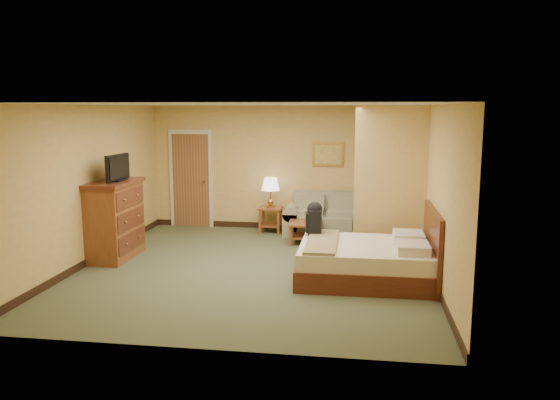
% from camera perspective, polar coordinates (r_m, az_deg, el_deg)
% --- Properties ---
extents(floor, '(6.00, 6.00, 0.00)m').
position_cam_1_polar(floor, '(8.83, -2.68, -7.17)').
color(floor, '#4A5034').
rests_on(floor, ground).
extents(ceiling, '(6.00, 6.00, 0.00)m').
position_cam_1_polar(ceiling, '(8.46, -2.82, 9.95)').
color(ceiling, white).
rests_on(ceiling, back_wall).
extents(back_wall, '(5.50, 0.02, 2.60)m').
position_cam_1_polar(back_wall, '(11.49, 0.09, 3.36)').
color(back_wall, tan).
rests_on(back_wall, floor).
extents(left_wall, '(0.02, 6.00, 2.60)m').
position_cam_1_polar(left_wall, '(9.46, -19.33, 1.48)').
color(left_wall, tan).
rests_on(left_wall, floor).
extents(right_wall, '(0.02, 6.00, 2.60)m').
position_cam_1_polar(right_wall, '(8.48, 15.83, 0.78)').
color(right_wall, tan).
rests_on(right_wall, floor).
extents(partition, '(1.20, 0.15, 2.60)m').
position_cam_1_polar(partition, '(9.33, 11.44, 1.73)').
color(partition, tan).
rests_on(partition, floor).
extents(door, '(0.94, 0.16, 2.10)m').
position_cam_1_polar(door, '(11.92, -9.27, 2.16)').
color(door, beige).
rests_on(door, floor).
extents(baseboard, '(5.50, 0.02, 0.12)m').
position_cam_1_polar(baseboard, '(11.68, 0.08, -2.71)').
color(baseboard, black).
rests_on(baseboard, floor).
extents(loveseat, '(1.68, 0.78, 0.85)m').
position_cam_1_polar(loveseat, '(11.13, 4.81, -2.22)').
color(loveseat, gray).
rests_on(loveseat, floor).
extents(side_table, '(0.47, 0.47, 0.52)m').
position_cam_1_polar(side_table, '(11.31, -0.99, -1.64)').
color(side_table, brown).
rests_on(side_table, floor).
extents(table_lamp, '(0.37, 0.37, 0.62)m').
position_cam_1_polar(table_lamp, '(11.21, -1.00, 1.60)').
color(table_lamp, '#AB7D3F').
rests_on(table_lamp, side_table).
extents(coffee_table, '(0.66, 0.66, 0.40)m').
position_cam_1_polar(coffee_table, '(10.40, 2.68, -2.95)').
color(coffee_table, brown).
rests_on(coffee_table, floor).
extents(wall_picture, '(0.65, 0.04, 0.50)m').
position_cam_1_polar(wall_picture, '(11.34, 5.02, 4.76)').
color(wall_picture, '#B78E3F').
rests_on(wall_picture, back_wall).
extents(dresser, '(0.66, 1.25, 1.34)m').
position_cam_1_polar(dresser, '(9.70, -16.90, -1.95)').
color(dresser, brown).
rests_on(dresser, floor).
extents(tv, '(0.20, 0.74, 0.45)m').
position_cam_1_polar(tv, '(9.53, -16.61, 3.18)').
color(tv, black).
rests_on(tv, dresser).
extents(bed, '(2.00, 1.70, 1.10)m').
position_cam_1_polar(bed, '(8.30, 9.39, -6.24)').
color(bed, '#4B1D11').
rests_on(bed, floor).
extents(backpack, '(0.25, 0.33, 0.53)m').
position_cam_1_polar(backpack, '(8.73, 3.65, -1.83)').
color(backpack, black).
rests_on(backpack, bed).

